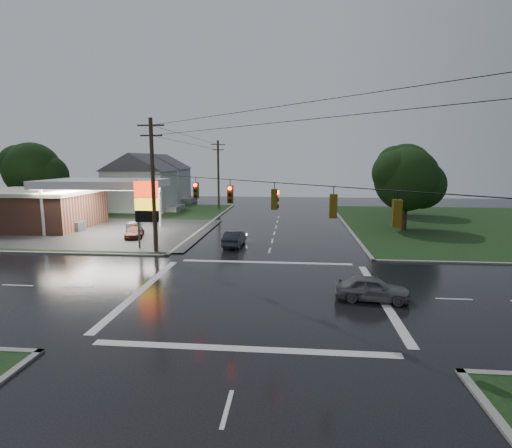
# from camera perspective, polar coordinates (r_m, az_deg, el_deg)

# --- Properties ---
(ground) EXTENTS (120.00, 120.00, 0.00)m
(ground) POSITION_cam_1_polar(r_m,az_deg,el_deg) (23.67, 0.32, -9.81)
(ground) COLOR black
(ground) RESTS_ON ground
(grass_nw) EXTENTS (36.00, 36.00, 0.08)m
(grass_nw) POSITION_cam_1_polar(r_m,az_deg,el_deg) (56.33, -24.43, 0.59)
(grass_nw) COLOR black
(grass_nw) RESTS_ON ground
(grass_ne) EXTENTS (36.00, 36.00, 0.08)m
(grass_ne) POSITION_cam_1_polar(r_m,az_deg,el_deg) (54.47, 31.51, -0.23)
(grass_ne) COLOR black
(grass_ne) RESTS_ON ground
(gas_station) EXTENTS (26.20, 18.00, 5.60)m
(gas_station) POSITION_cam_1_polar(r_m,az_deg,el_deg) (50.54, -27.82, 2.31)
(gas_station) COLOR #2D2D2D
(gas_station) RESTS_ON ground
(pylon_sign) EXTENTS (2.00, 0.35, 6.00)m
(pylon_sign) POSITION_cam_1_polar(r_m,az_deg,el_deg) (35.27, -15.36, 2.88)
(pylon_sign) COLOR #59595E
(pylon_sign) RESTS_ON ground
(utility_pole_nw) EXTENTS (2.20, 0.32, 11.00)m
(utility_pole_nw) POSITION_cam_1_polar(r_m,az_deg,el_deg) (33.85, -14.49, 5.56)
(utility_pole_nw) COLOR #382619
(utility_pole_nw) RESTS_ON ground
(utility_pole_n) EXTENTS (2.20, 0.32, 10.50)m
(utility_pole_n) POSITION_cam_1_polar(r_m,az_deg,el_deg) (61.41, -5.40, 7.12)
(utility_pole_n) COLOR #382619
(utility_pole_n) RESTS_ON ground
(traffic_signals) EXTENTS (26.87, 26.87, 1.47)m
(traffic_signals) POSITION_cam_1_polar(r_m,az_deg,el_deg) (22.38, 0.38, 6.05)
(traffic_signals) COLOR black
(traffic_signals) RESTS_ON ground
(house_near) EXTENTS (11.05, 8.48, 8.60)m
(house_near) POSITION_cam_1_polar(r_m,az_deg,el_deg) (62.72, -16.12, 5.87)
(house_near) COLOR silver
(house_near) RESTS_ON ground
(house_far) EXTENTS (11.05, 8.48, 8.60)m
(house_far) POSITION_cam_1_polar(r_m,az_deg,el_deg) (74.32, -13.46, 6.45)
(house_far) COLOR silver
(house_far) RESTS_ON ground
(tree_nw_behind) EXTENTS (8.93, 7.60, 10.00)m
(tree_nw_behind) POSITION_cam_1_polar(r_m,az_deg,el_deg) (63.39, -29.21, 6.70)
(tree_nw_behind) COLOR black
(tree_nw_behind) RESTS_ON ground
(tree_ne_near) EXTENTS (7.99, 6.80, 8.98)m
(tree_ne_near) POSITION_cam_1_polar(r_m,az_deg,el_deg) (45.96, 20.87, 5.96)
(tree_ne_near) COLOR black
(tree_ne_near) RESTS_ON ground
(tree_ne_far) EXTENTS (8.46, 7.20, 9.80)m
(tree_ne_far) POSITION_cam_1_polar(r_m,az_deg,el_deg) (58.30, 20.67, 7.15)
(tree_ne_far) COLOR black
(tree_ne_far) RESTS_ON ground
(car_north) EXTENTS (1.70, 4.29, 1.39)m
(car_north) POSITION_cam_1_polar(r_m,az_deg,el_deg) (35.93, -3.10, -2.05)
(car_north) COLOR #21252A
(car_north) RESTS_ON ground
(car_crossing) EXTENTS (4.18, 2.05, 1.37)m
(car_crossing) POSITION_cam_1_polar(r_m,az_deg,el_deg) (23.21, 16.25, -8.81)
(car_crossing) COLOR slate
(car_crossing) RESTS_ON ground
(car_pump) EXTENTS (2.69, 4.31, 1.17)m
(car_pump) POSITION_cam_1_polar(r_m,az_deg,el_deg) (41.27, -16.96, -1.12)
(car_pump) COLOR #511F12
(car_pump) RESTS_ON ground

